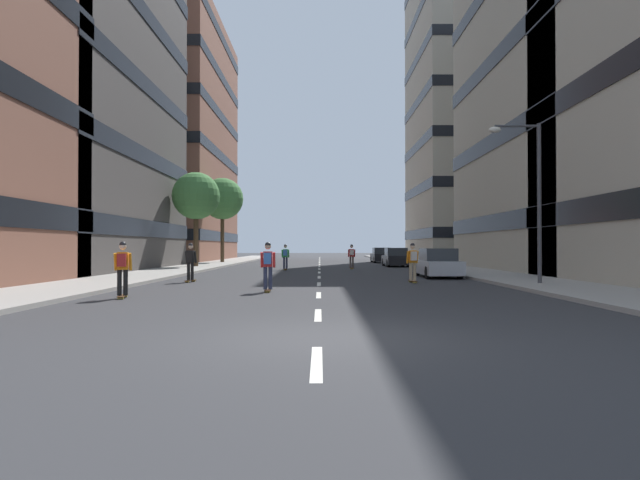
# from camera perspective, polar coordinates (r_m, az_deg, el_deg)

# --- Properties ---
(ground_plane) EXTENTS (184.13, 184.13, 0.00)m
(ground_plane) POSITION_cam_1_polar(r_m,az_deg,el_deg) (39.91, 0.00, -3.06)
(ground_plane) COLOR #333335
(sidewalk_left) EXTENTS (3.89, 84.39, 0.14)m
(sidewalk_left) POSITION_cam_1_polar(r_m,az_deg,el_deg) (44.74, -12.09, -2.70)
(sidewalk_left) COLOR #9E9991
(sidewalk_left) RESTS_ON ground_plane
(sidewalk_right) EXTENTS (3.89, 84.39, 0.14)m
(sidewalk_right) POSITION_cam_1_polar(r_m,az_deg,el_deg) (44.72, 12.12, -2.70)
(sidewalk_right) COLOR #9E9991
(sidewalk_right) RESTS_ON ground_plane
(lane_markings) EXTENTS (0.16, 72.20, 0.01)m
(lane_markings) POSITION_cam_1_polar(r_m,az_deg,el_deg) (42.22, 0.01, -2.93)
(lane_markings) COLOR silver
(lane_markings) RESTS_ON ground_plane
(building_left_far) EXTENTS (14.40, 22.33, 27.67)m
(building_left_far) POSITION_cam_1_polar(r_m,az_deg,el_deg) (63.65, -17.12, 10.44)
(building_left_far) COLOR brown
(building_left_far) RESTS_ON ground_plane
(building_right_mid) EXTENTS (14.40, 18.93, 26.46)m
(building_right_mid) POSITION_cam_1_polar(r_m,az_deg,el_deg) (40.34, 28.45, 16.22)
(building_right_mid) COLOR #B2A893
(building_right_mid) RESTS_ON ground_plane
(building_right_far) EXTENTS (14.40, 16.78, 35.54)m
(building_right_far) POSITION_cam_1_polar(r_m,az_deg,el_deg) (64.51, 17.17, 13.88)
(building_right_far) COLOR #B2A893
(building_right_far) RESTS_ON ground_plane
(parked_car_near) EXTENTS (1.82, 4.40, 1.52)m
(parked_car_near) POSITION_cam_1_polar(r_m,az_deg,el_deg) (27.82, 12.92, -2.61)
(parked_car_near) COLOR #B2B7BF
(parked_car_near) RESTS_ON ground_plane
(parked_car_mid) EXTENTS (1.82, 4.40, 1.52)m
(parked_car_mid) POSITION_cam_1_polar(r_m,az_deg,el_deg) (52.40, 6.85, -1.74)
(parked_car_mid) COLOR black
(parked_car_mid) RESTS_ON ground_plane
(parked_car_far) EXTENTS (1.82, 4.40, 1.52)m
(parked_car_far) POSITION_cam_1_polar(r_m,az_deg,el_deg) (42.51, 8.44, -1.97)
(parked_car_far) COLOR black
(parked_car_far) RESTS_ON ground_plane
(street_tree_near) EXTENTS (3.58, 3.58, 7.13)m
(street_tree_near) POSITION_cam_1_polar(r_m,az_deg,el_deg) (40.38, -13.46, 4.72)
(street_tree_near) COLOR #4C3823
(street_tree_near) RESTS_ON sidewalk_left
(street_tree_mid) EXTENTS (4.01, 4.01, 8.11)m
(street_tree_mid) POSITION_cam_1_polar(r_m,az_deg,el_deg) (50.77, -10.65, 4.46)
(street_tree_mid) COLOR #4C3823
(street_tree_mid) RESTS_ON sidewalk_left
(streetlamp_right) EXTENTS (2.13, 0.30, 6.50)m
(streetlamp_right) POSITION_cam_1_polar(r_m,az_deg,el_deg) (22.79, 22.27, 5.67)
(streetlamp_right) COLOR #3F3F44
(streetlamp_right) RESTS_ON sidewalk_right
(skater_0) EXTENTS (0.54, 0.91, 1.78)m
(skater_0) POSITION_cam_1_polar(r_m,az_deg,el_deg) (37.46, 3.59, -1.66)
(skater_0) COLOR brown
(skater_0) RESTS_ON ground_plane
(skater_1) EXTENTS (0.54, 0.91, 1.78)m
(skater_1) POSITION_cam_1_polar(r_m,az_deg,el_deg) (18.46, -5.71, -2.60)
(skater_1) COLOR brown
(skater_1) RESTS_ON ground_plane
(skater_2) EXTENTS (0.54, 0.91, 1.78)m
(skater_2) POSITION_cam_1_polar(r_m,az_deg,el_deg) (35.51, -3.78, -1.71)
(skater_2) COLOR brown
(skater_2) RESTS_ON ground_plane
(skater_3) EXTENTS (0.57, 0.92, 1.78)m
(skater_3) POSITION_cam_1_polar(r_m,az_deg,el_deg) (17.24, -20.91, -2.68)
(skater_3) COLOR brown
(skater_3) RESTS_ON ground_plane
(skater_4) EXTENTS (0.55, 0.92, 1.78)m
(skater_4) POSITION_cam_1_polar(r_m,az_deg,el_deg) (23.43, 10.29, -2.19)
(skater_4) COLOR brown
(skater_4) RESTS_ON ground_plane
(skater_5) EXTENTS (0.57, 0.92, 1.78)m
(skater_5) POSITION_cam_1_polar(r_m,az_deg,el_deg) (24.18, -14.05, -2.21)
(skater_5) COLOR brown
(skater_5) RESTS_ON ground_plane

